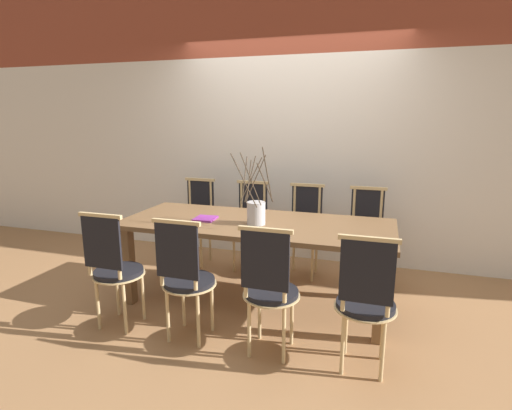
# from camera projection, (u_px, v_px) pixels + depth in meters

# --- Properties ---
(ground_plane) EXTENTS (16.00, 16.00, 0.00)m
(ground_plane) POSITION_uv_depth(u_px,v_px,m) (256.00, 301.00, 3.66)
(ground_plane) COLOR #9E7047
(wall_rear) EXTENTS (12.00, 0.06, 3.20)m
(wall_rear) POSITION_uv_depth(u_px,v_px,m) (290.00, 121.00, 4.51)
(wall_rear) COLOR silver
(wall_rear) RESTS_ON ground_plane
(dining_table) EXTENTS (2.36, 0.96, 0.75)m
(dining_table) POSITION_uv_depth(u_px,v_px,m) (256.00, 232.00, 3.51)
(dining_table) COLOR brown
(dining_table) RESTS_ON ground_plane
(chair_near_leftend) EXTENTS (0.40, 0.40, 0.96)m
(chair_near_leftend) POSITION_uv_depth(u_px,v_px,m) (114.00, 266.00, 3.09)
(chair_near_leftend) COLOR black
(chair_near_leftend) RESTS_ON ground_plane
(chair_near_left) EXTENTS (0.40, 0.40, 0.96)m
(chair_near_left) POSITION_uv_depth(u_px,v_px,m) (186.00, 275.00, 2.91)
(chair_near_left) COLOR black
(chair_near_left) RESTS_ON ground_plane
(chair_near_center) EXTENTS (0.40, 0.40, 0.96)m
(chair_near_center) POSITION_uv_depth(u_px,v_px,m) (269.00, 286.00, 2.73)
(chair_near_center) COLOR black
(chair_near_center) RESTS_ON ground_plane
(chair_near_right) EXTENTS (0.40, 0.40, 0.96)m
(chair_near_right) POSITION_uv_depth(u_px,v_px,m) (366.00, 299.00, 2.54)
(chair_near_right) COLOR black
(chair_near_right) RESTS_ON ground_plane
(chair_far_leftend) EXTENTS (0.40, 0.40, 0.96)m
(chair_far_leftend) POSITION_uv_depth(u_px,v_px,m) (197.00, 218.00, 4.54)
(chair_far_leftend) COLOR black
(chair_far_leftend) RESTS_ON ground_plane
(chair_far_left) EXTENTS (0.40, 0.40, 0.96)m
(chair_far_left) POSITION_uv_depth(u_px,v_px,m) (250.00, 223.00, 4.35)
(chair_far_left) COLOR black
(chair_far_left) RESTS_ON ground_plane
(chair_far_center) EXTENTS (0.40, 0.40, 0.96)m
(chair_far_center) POSITION_uv_depth(u_px,v_px,m) (304.00, 227.00, 4.18)
(chair_far_center) COLOR black
(chair_far_center) RESTS_ON ground_plane
(chair_far_right) EXTENTS (0.40, 0.40, 0.96)m
(chair_far_right) POSITION_uv_depth(u_px,v_px,m) (366.00, 232.00, 3.99)
(chair_far_right) COLOR black
(chair_far_right) RESTS_ON ground_plane
(vase_centerpiece) EXTENTS (0.34, 0.35, 0.67)m
(vase_centerpiece) POSITION_uv_depth(u_px,v_px,m) (256.00, 211.00, 3.39)
(vase_centerpiece) COLOR silver
(vase_centerpiece) RESTS_ON dining_table
(book_stack) EXTENTS (0.19, 0.21, 0.02)m
(book_stack) POSITION_uv_depth(u_px,v_px,m) (205.00, 219.00, 3.56)
(book_stack) COLOR #842D8C
(book_stack) RESTS_ON dining_table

